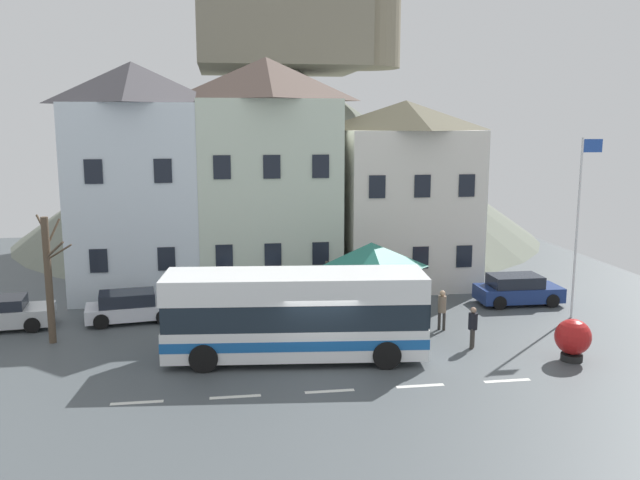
% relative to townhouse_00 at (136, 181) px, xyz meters
% --- Properties ---
extents(ground_plane, '(40.00, 60.00, 0.07)m').
position_rel_townhouse_00_xyz_m(ground_plane, '(7.39, -11.60, -5.72)').
color(ground_plane, '#484F53').
extents(townhouse_00, '(6.09, 5.26, 11.38)m').
position_rel_townhouse_00_xyz_m(townhouse_00, '(0.00, 0.00, 0.00)').
color(townhouse_00, silver).
rests_on(townhouse_00, ground_plane).
extents(townhouse_01, '(6.89, 6.31, 11.73)m').
position_rel_townhouse_00_xyz_m(townhouse_01, '(6.48, 0.53, 0.17)').
color(townhouse_01, silver).
rests_on(townhouse_01, ground_plane).
extents(townhouse_02, '(6.73, 6.43, 9.64)m').
position_rel_townhouse_00_xyz_m(townhouse_02, '(13.76, 0.58, -0.87)').
color(townhouse_02, silver).
rests_on(townhouse_02, ground_plane).
extents(hilltop_castle, '(38.90, 38.90, 23.01)m').
position_rel_townhouse_00_xyz_m(hilltop_castle, '(8.78, 17.86, 1.52)').
color(hilltop_castle, slate).
rests_on(hilltop_castle, ground_plane).
extents(transit_bus, '(9.56, 3.46, 3.18)m').
position_rel_townhouse_00_xyz_m(transit_bus, '(6.66, -10.61, -4.08)').
color(transit_bus, white).
rests_on(transit_bus, ground_plane).
extents(bus_shelter, '(3.60, 3.60, 3.51)m').
position_rel_townhouse_00_xyz_m(bus_shelter, '(10.35, -6.67, -2.76)').
color(bus_shelter, '#473D33').
rests_on(bus_shelter, ground_plane).
extents(parked_car_00, '(4.04, 2.25, 1.31)m').
position_rel_townhouse_00_xyz_m(parked_car_00, '(0.12, -4.95, -5.05)').
color(parked_car_00, silver).
rests_on(parked_car_00, ground_plane).
extents(parked_car_01, '(3.93, 1.93, 1.40)m').
position_rel_townhouse_00_xyz_m(parked_car_01, '(17.90, -4.74, -5.00)').
color(parked_car_01, navy).
rests_on(parked_car_01, ground_plane).
extents(parked_car_02, '(4.50, 2.03, 1.47)m').
position_rel_townhouse_00_xyz_m(parked_car_02, '(10.46, -4.38, -4.98)').
color(parked_car_02, slate).
rests_on(parked_car_02, ground_plane).
extents(pedestrian_00, '(0.35, 0.35, 1.61)m').
position_rel_townhouse_00_xyz_m(pedestrian_00, '(13.45, -10.48, -4.77)').
color(pedestrian_00, '#38332D').
rests_on(pedestrian_00, ground_plane).
extents(pedestrian_01, '(0.37, 0.33, 1.57)m').
position_rel_townhouse_00_xyz_m(pedestrian_01, '(10.93, -8.19, -4.85)').
color(pedestrian_01, black).
rests_on(pedestrian_01, ground_plane).
extents(pedestrian_02, '(0.34, 0.34, 1.69)m').
position_rel_townhouse_00_xyz_m(pedestrian_02, '(13.03, -8.14, -4.68)').
color(pedestrian_02, '#38332D').
rests_on(pedestrian_02, ground_plane).
extents(public_bench, '(1.53, 0.48, 0.87)m').
position_rel_townhouse_00_xyz_m(public_bench, '(11.91, -4.63, -5.22)').
color(public_bench, brown).
rests_on(public_bench, ground_plane).
extents(flagpole, '(0.95, 0.10, 7.88)m').
position_rel_townhouse_00_xyz_m(flagpole, '(19.35, -7.26, -1.17)').
color(flagpole, silver).
rests_on(flagpole, ground_plane).
extents(harbour_buoy, '(1.29, 1.29, 1.54)m').
position_rel_townhouse_00_xyz_m(harbour_buoy, '(16.50, -12.32, -4.84)').
color(harbour_buoy, black).
rests_on(harbour_buoy, ground_plane).
extents(bare_tree_01, '(1.53, 1.89, 4.99)m').
position_rel_townhouse_00_xyz_m(bare_tree_01, '(-2.52, -7.46, -3.07)').
color(bare_tree_01, brown).
rests_on(bare_tree_01, ground_plane).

